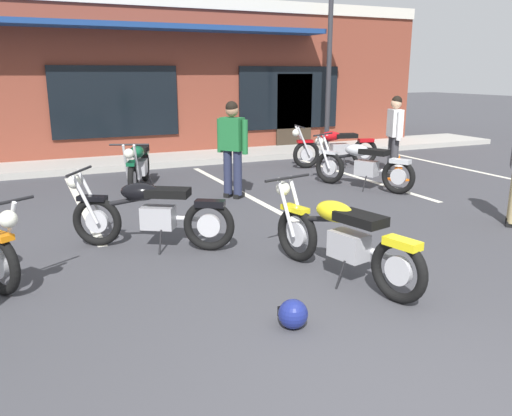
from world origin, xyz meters
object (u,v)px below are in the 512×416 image
person_near_building (394,131)px  traffic_cone (399,168)px  person_by_back_row (232,144)px  helmet_on_pavement (293,314)px  motorcycle_foreground_classic (342,237)px  motorcycle_black_cruiser (139,165)px  motorcycle_silver_naked (335,147)px  motorcycle_green_cafe_racer (362,164)px  parking_lot_lamp_post (333,26)px  motorcycle_blue_standard (150,212)px

person_near_building → traffic_cone: (-0.17, -0.42, -0.69)m
person_by_back_row → helmet_on_pavement: (-1.34, -4.69, -0.82)m
motorcycle_foreground_classic → motorcycle_black_cruiser: 5.40m
motorcycle_silver_naked → helmet_on_pavement: (-4.65, -6.57, -0.33)m
person_near_building → traffic_cone: person_near_building is taller
motorcycle_green_cafe_racer → person_near_building: bearing=29.4°
person_near_building → parking_lot_lamp_post: parking_lot_lamp_post is taller
motorcycle_silver_naked → traffic_cone: size_ratio=3.95×
motorcycle_green_cafe_racer → helmet_on_pavement: motorcycle_green_cafe_racer is taller
person_near_building → parking_lot_lamp_post: (0.02, 2.55, 2.27)m
traffic_cone → motorcycle_black_cruiser: bearing=164.9°
motorcycle_foreground_classic → person_near_building: size_ratio=1.24×
helmet_on_pavement → parking_lot_lamp_post: bearing=56.0°
motorcycle_silver_naked → motorcycle_green_cafe_racer: bearing=-110.4°
motorcycle_foreground_classic → motorcycle_black_cruiser: same height
person_near_building → parking_lot_lamp_post: 3.41m
motorcycle_black_cruiser → motorcycle_blue_standard: size_ratio=1.08×
motorcycle_green_cafe_racer → parking_lot_lamp_post: (1.34, 3.30, 2.76)m
helmet_on_pavement → person_near_building: bearing=44.9°
motorcycle_silver_naked → motorcycle_green_cafe_racer: 2.32m
person_by_back_row → parking_lot_lamp_post: 5.38m
motorcycle_green_cafe_racer → motorcycle_black_cruiser: bearing=156.4°
motorcycle_green_cafe_racer → motorcycle_silver_naked: bearing=69.6°
helmet_on_pavement → motorcycle_foreground_classic: bearing=37.9°
motorcycle_foreground_classic → person_by_back_row: 3.96m
person_by_back_row → helmet_on_pavement: 4.95m
motorcycle_blue_standard → motorcycle_green_cafe_racer: size_ratio=0.96×
motorcycle_foreground_classic → motorcycle_blue_standard: same height
motorcycle_blue_standard → person_by_back_row: size_ratio=1.11×
motorcycle_foreground_classic → motorcycle_blue_standard: bearing=131.1°
helmet_on_pavement → parking_lot_lamp_post: parking_lot_lamp_post is taller
motorcycle_green_cafe_racer → person_near_building: (1.32, 0.75, 0.49)m
motorcycle_green_cafe_racer → traffic_cone: bearing=16.0°
motorcycle_green_cafe_racer → person_near_building: person_near_building is taller
motorcycle_foreground_classic → person_by_back_row: bearing=85.0°
motorcycle_foreground_classic → motorcycle_blue_standard: (-1.60, 1.84, 0.00)m
traffic_cone → motorcycle_green_cafe_racer: bearing=-164.0°
motorcycle_blue_standard → person_near_building: person_near_building is taller
motorcycle_silver_naked → motorcycle_foreground_classic: bearing=-122.2°
motorcycle_blue_standard → parking_lot_lamp_post: 8.18m
motorcycle_green_cafe_racer → person_near_building: 1.60m
traffic_cone → person_near_building: bearing=67.6°
motorcycle_black_cruiser → motorcycle_silver_naked: (4.65, 0.49, 0.00)m
parking_lot_lamp_post → person_near_building: bearing=-90.3°
motorcycle_blue_standard → person_by_back_row: 2.89m
motorcycle_foreground_classic → parking_lot_lamp_post: parking_lot_lamp_post is taller
motorcycle_blue_standard → person_near_building: bearing=23.7°
motorcycle_foreground_classic → person_by_back_row: size_ratio=1.24×
motorcycle_black_cruiser → parking_lot_lamp_post: size_ratio=0.41×
motorcycle_black_cruiser → helmet_on_pavement: 6.09m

